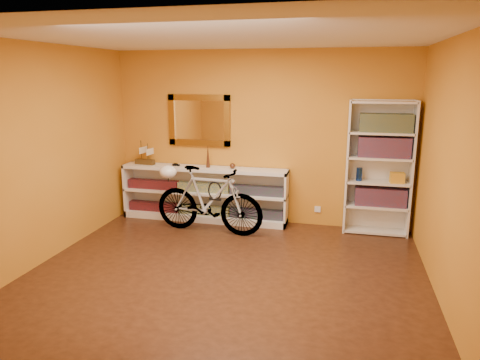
% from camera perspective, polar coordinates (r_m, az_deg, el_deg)
% --- Properties ---
extents(floor, '(4.50, 4.00, 0.01)m').
position_cam_1_polar(floor, '(5.17, -1.86, -12.13)').
color(floor, black).
rests_on(floor, ground).
extents(ceiling, '(4.50, 4.00, 0.01)m').
position_cam_1_polar(ceiling, '(4.68, -2.11, 18.09)').
color(ceiling, silver).
rests_on(ceiling, ground).
extents(back_wall, '(4.50, 0.01, 2.60)m').
position_cam_1_polar(back_wall, '(6.68, 2.63, 5.43)').
color(back_wall, '#BC731C').
rests_on(back_wall, ground).
extents(left_wall, '(0.01, 4.00, 2.60)m').
position_cam_1_polar(left_wall, '(5.77, -24.13, 3.03)').
color(left_wall, '#BC731C').
rests_on(left_wall, ground).
extents(right_wall, '(0.01, 4.00, 2.60)m').
position_cam_1_polar(right_wall, '(4.70, 25.60, 0.76)').
color(right_wall, '#BC731C').
rests_on(right_wall, ground).
extents(gilt_mirror, '(0.98, 0.06, 0.78)m').
position_cam_1_polar(gilt_mirror, '(6.86, -5.30, 7.69)').
color(gilt_mirror, brown).
rests_on(gilt_mirror, back_wall).
extents(wall_socket, '(0.09, 0.02, 0.09)m').
position_cam_1_polar(wall_socket, '(6.78, 10.01, -3.74)').
color(wall_socket, silver).
rests_on(wall_socket, back_wall).
extents(console_unit, '(2.60, 0.35, 0.85)m').
position_cam_1_polar(console_unit, '(6.88, -4.66, -1.80)').
color(console_unit, silver).
rests_on(console_unit, floor).
extents(cd_row_lower, '(2.50, 0.13, 0.14)m').
position_cam_1_polar(cd_row_lower, '(6.94, -4.67, -3.87)').
color(cd_row_lower, black).
rests_on(cd_row_lower, console_unit).
extents(cd_row_upper, '(2.50, 0.13, 0.14)m').
position_cam_1_polar(cd_row_upper, '(6.84, -4.72, -0.95)').
color(cd_row_upper, navy).
rests_on(cd_row_upper, console_unit).
extents(model_ship, '(0.33, 0.16, 0.38)m').
position_cam_1_polar(model_ship, '(7.11, -12.25, 3.49)').
color(model_ship, '#38260F').
rests_on(model_ship, console_unit).
extents(toy_car, '(0.00, 0.00, 0.00)m').
position_cam_1_polar(toy_car, '(6.94, -8.26, 1.84)').
color(toy_car, black).
rests_on(toy_car, console_unit).
extents(bronze_ornament, '(0.06, 0.06, 0.35)m').
position_cam_1_polar(bronze_ornament, '(6.73, -4.17, 3.11)').
color(bronze_ornament, '#502C1B').
rests_on(bronze_ornament, console_unit).
extents(decorative_orb, '(0.08, 0.08, 0.08)m').
position_cam_1_polar(decorative_orb, '(6.65, -0.98, 1.84)').
color(decorative_orb, '#502C1B').
rests_on(decorative_orb, console_unit).
extents(bookcase, '(0.90, 0.30, 1.90)m').
position_cam_1_polar(bookcase, '(6.48, 17.51, 1.43)').
color(bookcase, silver).
rests_on(bookcase, floor).
extents(book_row_a, '(0.70, 0.22, 0.26)m').
position_cam_1_polar(book_row_a, '(6.57, 17.70, -2.05)').
color(book_row_a, maroon).
rests_on(book_row_a, bookcase).
extents(book_row_b, '(0.70, 0.22, 0.28)m').
position_cam_1_polar(book_row_b, '(6.43, 18.14, 4.07)').
color(book_row_b, maroon).
rests_on(book_row_b, bookcase).
extents(book_row_c, '(0.70, 0.22, 0.25)m').
position_cam_1_polar(book_row_c, '(6.39, 18.36, 7.03)').
color(book_row_c, navy).
rests_on(book_row_c, bookcase).
extents(travel_mug, '(0.08, 0.08, 0.19)m').
position_cam_1_polar(travel_mug, '(6.46, 15.16, 0.73)').
color(travel_mug, navy).
rests_on(travel_mug, bookcase).
extents(red_tin, '(0.18, 0.18, 0.19)m').
position_cam_1_polar(red_tin, '(6.40, 16.08, 6.95)').
color(red_tin, maroon).
rests_on(red_tin, bookcase).
extents(yellow_bag, '(0.20, 0.14, 0.15)m').
position_cam_1_polar(yellow_bag, '(6.48, 19.66, 0.28)').
color(yellow_bag, gold).
rests_on(yellow_bag, bookcase).
extents(bicycle, '(0.57, 1.68, 0.97)m').
position_cam_1_polar(bicycle, '(6.32, -4.08, -2.60)').
color(bicycle, silver).
rests_on(bicycle, floor).
extents(helmet, '(0.25, 0.24, 0.19)m').
position_cam_1_polar(helmet, '(6.49, -9.30, 1.05)').
color(helmet, white).
rests_on(helmet, bicycle).
extents(u_lock, '(0.20, 0.02, 0.20)m').
position_cam_1_polar(u_lock, '(6.24, -3.28, -1.39)').
color(u_lock, black).
rests_on(u_lock, bicycle).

